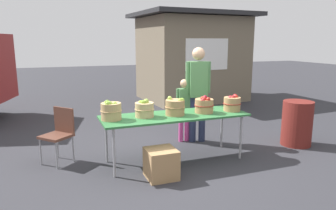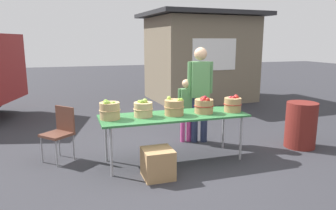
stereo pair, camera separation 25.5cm
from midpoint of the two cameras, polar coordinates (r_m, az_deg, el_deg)
name	(u,v)px [view 2 (the right image)]	position (r m, az deg, el deg)	size (l,w,h in m)	color
ground_plane	(174,160)	(5.17, 2.47, -9.93)	(40.00, 40.00, 0.00)	#2D2D33
market_table	(174,117)	(4.95, 2.54, -2.26)	(2.30, 0.76, 0.75)	#2D6B38
apple_basket_green_0	(110,110)	(4.71, -8.97, -0.94)	(0.31, 0.31, 0.30)	tan
apple_basket_green_1	(143,109)	(4.81, -2.99, -0.71)	(0.30, 0.30, 0.28)	tan
apple_basket_green_2	(174,107)	(4.91, 2.60, -0.38)	(0.32, 0.32, 0.29)	#A87F51
apple_basket_red_0	(204,105)	(5.09, 7.91, -0.08)	(0.32, 0.32, 0.28)	#A87F51
apple_basket_red_1	(233,104)	(5.28, 12.95, 0.17)	(0.29, 0.29, 0.27)	#A87F51
vendor_adult	(200,87)	(5.87, 7.02, 3.17)	(0.46, 0.31, 1.77)	#262D4C
child_customer	(186,105)	(5.92, 4.50, -0.07)	(0.31, 0.18, 1.19)	#CC3F8C
food_kiosk	(200,57)	(10.35, 6.50, 8.67)	(3.69, 3.13, 2.74)	#726651
folding_chair	(60,129)	(5.27, -17.56, -4.20)	(0.56, 0.56, 0.86)	brown
trash_barrel	(301,125)	(6.19, 23.93, -3.31)	(0.54, 0.54, 0.82)	maroon
produce_crate	(158,163)	(4.48, -0.20, -10.49)	(0.41, 0.41, 0.41)	#A87F51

